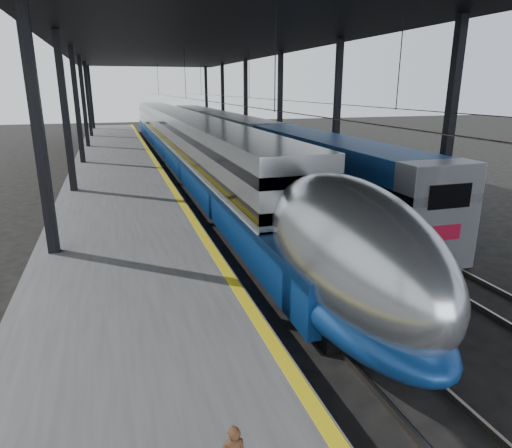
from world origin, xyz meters
name	(u,v)px	position (x,y,z in m)	size (l,w,h in m)	color
ground	(265,323)	(0.00, 0.00, 0.00)	(160.00, 160.00, 0.00)	black
platform	(118,180)	(-3.50, 20.00, 0.50)	(6.00, 80.00, 1.00)	#4C4C4F
yellow_strip	(161,170)	(-0.70, 20.00, 1.00)	(0.30, 80.00, 0.01)	yellow
rails	(236,179)	(4.50, 20.00, 0.08)	(6.52, 80.00, 0.16)	slate
canopy	(194,41)	(1.90, 20.00, 9.12)	(18.00, 75.00, 9.47)	black
tgv_train	(185,142)	(2.00, 26.76, 2.00)	(2.98, 65.20, 4.27)	#AEB1B5
second_train	(237,138)	(7.00, 28.78, 1.95)	(2.80, 56.05, 3.86)	navy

